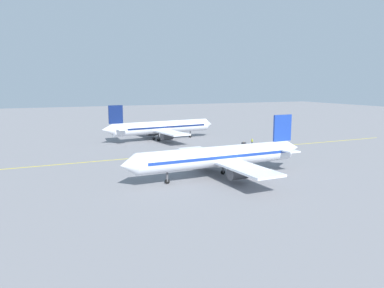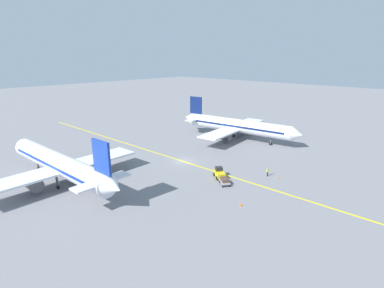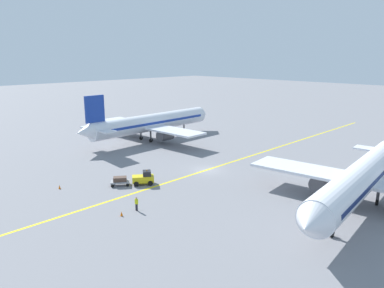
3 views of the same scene
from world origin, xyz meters
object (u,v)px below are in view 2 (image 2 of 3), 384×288
at_px(airplane_adjacent_stand, 236,126).
at_px(baggage_tug_white, 219,173).
at_px(airplane_at_gate, 60,164).
at_px(traffic_cone_mid_apron, 278,178).
at_px(baggage_cart_trailing, 225,181).
at_px(traffic_cone_near_nose, 241,204).
at_px(ground_crew_worker, 268,172).

bearing_deg(airplane_adjacent_stand, baggage_tug_white, -151.17).
height_order(airplane_at_gate, traffic_cone_mid_apron, airplane_at_gate).
bearing_deg(airplane_at_gate, airplane_adjacent_stand, -6.33).
bearing_deg(baggage_tug_white, baggage_cart_trailing, -125.85).
height_order(airplane_at_gate, baggage_cart_trailing, airplane_at_gate).
bearing_deg(traffic_cone_near_nose, baggage_tug_white, 54.53).
bearing_deg(baggage_cart_trailing, traffic_cone_near_nose, -125.32).
height_order(baggage_tug_white, traffic_cone_mid_apron, baggage_tug_white).
height_order(traffic_cone_near_nose, traffic_cone_mid_apron, same).
xyz_separation_m(baggage_cart_trailing, traffic_cone_near_nose, (-4.71, -6.65, -0.49)).
xyz_separation_m(airplane_at_gate, baggage_cart_trailing, (19.57, -21.40, -2.95)).
height_order(baggage_cart_trailing, traffic_cone_near_nose, baggage_cart_trailing).
bearing_deg(airplane_at_gate, baggage_cart_trailing, -47.57).
bearing_deg(traffic_cone_near_nose, traffic_cone_mid_apron, 3.74).
bearing_deg(airplane_at_gate, traffic_cone_near_nose, -62.09).
bearing_deg(traffic_cone_mid_apron, traffic_cone_near_nose, -176.26).
relative_size(airplane_at_gate, ground_crew_worker, 21.13).
relative_size(airplane_adjacent_stand, traffic_cone_mid_apron, 64.61).
relative_size(airplane_at_gate, traffic_cone_mid_apron, 64.53).
relative_size(airplane_adjacent_stand, traffic_cone_near_nose, 64.61).
bearing_deg(traffic_cone_near_nose, airplane_adjacent_stand, 36.17).
bearing_deg(ground_crew_worker, baggage_cart_trailing, 157.31).
height_order(ground_crew_worker, traffic_cone_near_nose, ground_crew_worker).
relative_size(baggage_tug_white, ground_crew_worker, 1.97).
xyz_separation_m(airplane_at_gate, traffic_cone_mid_apron, (28.27, -27.17, -3.43)).
xyz_separation_m(baggage_tug_white, ground_crew_worker, (6.76, -6.31, 0.01)).
bearing_deg(baggage_cart_trailing, airplane_adjacent_stand, 31.42).
relative_size(baggage_tug_white, traffic_cone_mid_apron, 6.02).
bearing_deg(traffic_cone_near_nose, baggage_cart_trailing, 54.68).
xyz_separation_m(airplane_adjacent_stand, traffic_cone_near_nose, (-31.35, -22.92, -3.43)).
bearing_deg(airplane_at_gate, traffic_cone_mid_apron, -43.87).
xyz_separation_m(baggage_tug_white, baggage_cart_trailing, (-1.93, -2.67, -0.14)).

